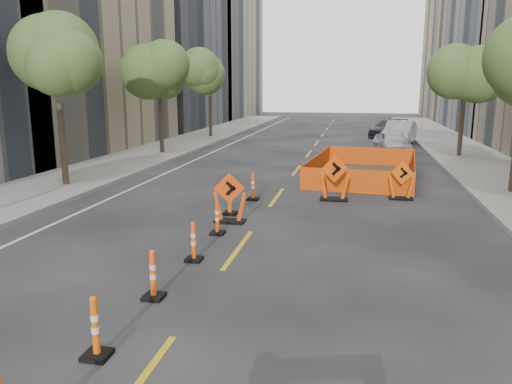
% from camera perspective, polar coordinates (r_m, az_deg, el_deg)
% --- Properties ---
extents(ground_plane, '(140.00, 140.00, 0.00)m').
position_cam_1_polar(ground_plane, '(8.82, -8.25, -14.61)').
color(ground_plane, black).
extents(sidewalk_left, '(4.00, 90.00, 0.15)m').
position_cam_1_polar(sidewalk_left, '(23.00, -19.50, 1.66)').
color(sidewalk_left, gray).
rests_on(sidewalk_left, ground).
extents(bld_left_d, '(12.00, 16.00, 14.00)m').
position_cam_1_polar(bld_left_d, '(50.70, -11.96, 15.22)').
color(bld_left_d, '#4C4C51').
rests_on(bld_left_d, ground).
extents(bld_left_e, '(12.00, 20.00, 20.00)m').
position_cam_1_polar(bld_left_e, '(66.30, -6.25, 17.19)').
color(bld_left_e, gray).
rests_on(bld_left_e, ground).
extents(bld_right_e, '(12.00, 14.00, 16.00)m').
position_cam_1_polar(bld_right_e, '(67.65, 24.36, 14.42)').
color(bld_right_e, tan).
rests_on(bld_right_e, ground).
extents(tree_l_b, '(2.80, 2.80, 5.95)m').
position_cam_1_polar(tree_l_b, '(20.67, -21.79, 12.82)').
color(tree_l_b, '#382B1E').
rests_on(tree_l_b, ground).
extents(tree_l_c, '(2.80, 2.80, 5.95)m').
position_cam_1_polar(tree_l_c, '(29.59, -11.00, 12.94)').
color(tree_l_c, '#382B1E').
rests_on(tree_l_c, ground).
extents(tree_l_d, '(2.80, 2.80, 5.95)m').
position_cam_1_polar(tree_l_d, '(39.03, -5.32, 12.83)').
color(tree_l_d, '#382B1E').
rests_on(tree_l_d, ground).
extents(tree_r_c, '(2.80, 2.80, 5.95)m').
position_cam_1_polar(tree_r_c, '(29.95, 22.84, 12.23)').
color(tree_r_c, '#382B1E').
rests_on(tree_r_c, ground).
extents(channelizer_2, '(0.38, 0.38, 0.97)m').
position_cam_1_polar(channelizer_2, '(7.90, -17.90, -14.47)').
color(channelizer_2, '#DB5409').
rests_on(channelizer_2, ground).
extents(channelizer_3, '(0.38, 0.38, 0.97)m').
position_cam_1_polar(channelizer_3, '(9.65, -11.70, -9.20)').
color(channelizer_3, '#FF4C0A').
rests_on(channelizer_3, ground).
extents(channelizer_4, '(0.37, 0.37, 0.93)m').
position_cam_1_polar(channelizer_4, '(11.50, -7.16, -5.62)').
color(channelizer_4, '#FF4C0A').
rests_on(channelizer_4, ground).
extents(channelizer_5, '(0.37, 0.37, 0.95)m').
position_cam_1_polar(channelizer_5, '(13.47, -4.44, -2.91)').
color(channelizer_5, '#EF3D0A').
rests_on(channelizer_5, ground).
extents(channelizer_6, '(0.42, 0.42, 1.06)m').
position_cam_1_polar(channelizer_6, '(15.50, -3.01, -0.70)').
color(channelizer_6, '#FF580A').
rests_on(channelizer_6, ground).
extents(channelizer_7, '(0.38, 0.38, 0.98)m').
position_cam_1_polar(channelizer_7, '(17.48, -0.34, 0.64)').
color(channelizer_7, '#E64809').
rests_on(channelizer_7, ground).
extents(chevron_sign_left, '(1.13, 0.87, 1.48)m').
position_cam_1_polar(chevron_sign_left, '(14.57, -3.04, -0.66)').
color(chevron_sign_left, '#E13E09').
rests_on(chevron_sign_left, ground).
extents(chevron_sign_center, '(1.25, 1.04, 1.62)m').
position_cam_1_polar(chevron_sign_center, '(17.59, 8.96, 1.63)').
color(chevron_sign_center, '#FF4E0A').
rests_on(chevron_sign_center, ground).
extents(chevron_sign_right, '(1.06, 0.87, 1.37)m').
position_cam_1_polar(chevron_sign_right, '(18.27, 16.33, 1.29)').
color(chevron_sign_right, '#E95609').
rests_on(chevron_sign_right, ground).
extents(safety_fence, '(4.88, 7.52, 0.89)m').
position_cam_1_polar(safety_fence, '(22.50, 12.28, 2.82)').
color(safety_fence, '#F6450C').
rests_on(safety_fence, ground).
extents(parked_car_near, '(2.37, 4.40, 1.42)m').
position_cam_1_polar(parked_car_near, '(30.12, 15.35, 5.44)').
color(parked_car_near, '#B4B4B6').
rests_on(parked_car_near, ground).
extents(parked_car_mid, '(2.73, 5.16, 1.62)m').
position_cam_1_polar(parked_car_mid, '(35.28, 16.07, 6.46)').
color(parked_car_mid, gray).
rests_on(parked_car_mid, ground).
extents(parked_car_far, '(3.56, 5.09, 1.37)m').
position_cam_1_polar(parked_car_far, '(40.71, 14.90, 7.03)').
color(parked_car_far, black).
rests_on(parked_car_far, ground).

